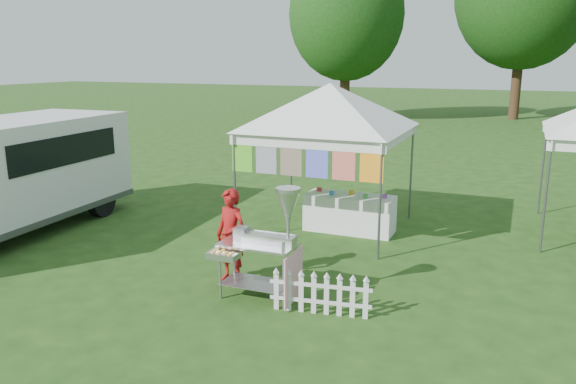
% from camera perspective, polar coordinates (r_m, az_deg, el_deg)
% --- Properties ---
extents(ground, '(120.00, 120.00, 0.00)m').
position_cam_1_polar(ground, '(8.78, -3.44, -9.93)').
color(ground, '#204213').
rests_on(ground, ground).
extents(canopy_main, '(4.24, 4.24, 3.45)m').
position_cam_1_polar(canopy_main, '(11.30, 4.31, 10.93)').
color(canopy_main, '#59595E').
rests_on(canopy_main, ground).
extents(tree_left, '(6.40, 6.40, 9.53)m').
position_cam_1_polar(tree_left, '(32.74, 5.96, 17.54)').
color(tree_left, '#341F12').
rests_on(tree_left, ground).
extents(donut_cart, '(1.23, 0.86, 1.71)m').
position_cam_1_polar(donut_cart, '(8.08, -1.99, -4.36)').
color(donut_cart, gray).
rests_on(donut_cart, ground).
extents(vendor, '(0.62, 0.49, 1.51)m').
position_cam_1_polar(vendor, '(8.89, -5.83, -4.47)').
color(vendor, maroon).
rests_on(vendor, ground).
extents(cargo_van, '(2.41, 5.55, 2.27)m').
position_cam_1_polar(cargo_van, '(12.59, -26.62, 1.70)').
color(cargo_van, silver).
rests_on(cargo_van, ground).
extents(picket_fence, '(1.43, 0.24, 0.56)m').
position_cam_1_polar(picket_fence, '(7.91, 3.28, -10.38)').
color(picket_fence, silver).
rests_on(picket_fence, ground).
extents(display_table, '(1.80, 0.70, 0.76)m').
position_cam_1_polar(display_table, '(11.57, 6.27, -2.16)').
color(display_table, white).
rests_on(display_table, ground).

